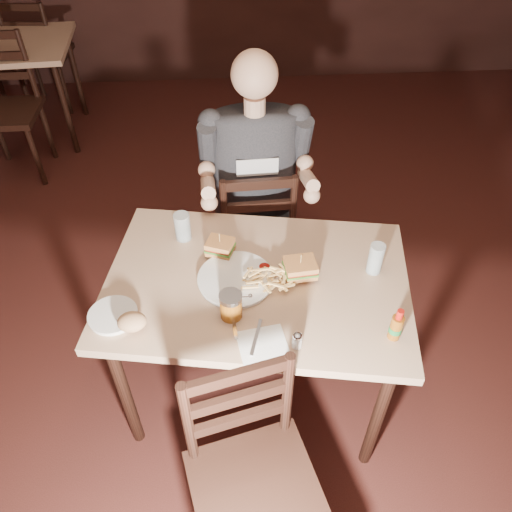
{
  "coord_description": "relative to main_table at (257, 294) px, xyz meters",
  "views": [
    {
      "loc": [
        -0.03,
        -1.4,
        2.18
      ],
      "look_at": [
        0.07,
        -0.01,
        0.85
      ],
      "focal_mm": 35.0,
      "sensor_mm": 36.0,
      "label": 1
    }
  ],
  "objects": [
    {
      "name": "sandwich_right",
      "position": [
        0.17,
        0.01,
        0.15
      ],
      "size": [
        0.13,
        0.11,
        0.1
      ],
      "primitive_type": null,
      "rotation": [
        0.0,
        0.0,
        0.1
      ],
      "color": "#D8914E",
      "rests_on": "dinner_plate"
    },
    {
      "name": "bg_table",
      "position": [
        -1.64,
        2.56,
        -0.01
      ],
      "size": [
        0.85,
        0.85,
        0.77
      ],
      "rotation": [
        0.0,
        0.0,
        0.07
      ],
      "color": "tan",
      "rests_on": "ground"
    },
    {
      "name": "bg_chair_far",
      "position": [
        -1.64,
        3.11,
        -0.22
      ],
      "size": [
        0.46,
        0.5,
        0.94
      ],
      "primitive_type": null,
      "rotation": [
        0.0,
        0.0,
        3.07
      ],
      "color": "black",
      "rests_on": "ground"
    },
    {
      "name": "chair_near",
      "position": [
        -0.05,
        -0.69,
        -0.23
      ],
      "size": [
        0.52,
        0.55,
        0.91
      ],
      "primitive_type": null,
      "rotation": [
        0.0,
        0.0,
        0.24
      ],
      "color": "black",
      "rests_on": "ground"
    },
    {
      "name": "napkin",
      "position": [
        -0.0,
        -0.32,
        0.09
      ],
      "size": [
        0.19,
        0.18,
        0.0
      ],
      "primitive_type": "cube",
      "rotation": [
        0.0,
        0.0,
        0.16
      ],
      "color": "white",
      "rests_on": "main_table"
    },
    {
      "name": "main_table",
      "position": [
        0.0,
        0.0,
        0.0
      ],
      "size": [
        1.29,
        0.97,
        0.77
      ],
      "rotation": [
        0.0,
        0.0,
        -0.17
      ],
      "color": "tan",
      "rests_on": "ground"
    },
    {
      "name": "fork",
      "position": [
        -0.02,
        -0.28,
        0.09
      ],
      "size": [
        0.06,
        0.16,
        0.01
      ],
      "primitive_type": "cube",
      "rotation": [
        0.0,
        0.0,
        -0.28
      ],
      "color": "silver",
      "rests_on": "napkin"
    },
    {
      "name": "sandwich_left",
      "position": [
        -0.14,
        0.15,
        0.15
      ],
      "size": [
        0.13,
        0.12,
        0.09
      ],
      "primitive_type": null,
      "rotation": [
        0.0,
        0.0,
        -0.36
      ],
      "color": "#D8914E",
      "rests_on": "dinner_plate"
    },
    {
      "name": "dinner_plate",
      "position": [
        -0.08,
        -0.0,
        0.09
      ],
      "size": [
        0.33,
        0.33,
        0.02
      ],
      "primitive_type": "cylinder",
      "rotation": [
        0.0,
        0.0,
        -0.17
      ],
      "color": "white",
      "rests_on": "main_table"
    },
    {
      "name": "ketchup_dollop",
      "position": [
        0.03,
        0.05,
        0.11
      ],
      "size": [
        0.05,
        0.05,
        0.01
      ],
      "primitive_type": "ellipsoid",
      "rotation": [
        0.0,
        0.0,
        -0.17
      ],
      "color": "maroon",
      "rests_on": "dinner_plate"
    },
    {
      "name": "knife",
      "position": [
        -0.1,
        -0.19,
        0.09
      ],
      "size": [
        0.03,
        0.2,
        0.0
      ],
      "primitive_type": "cube",
      "rotation": [
        0.0,
        0.0,
        0.09
      ],
      "color": "silver",
      "rests_on": "napkin"
    },
    {
      "name": "room_shell",
      "position": [
        -0.07,
        0.06,
        0.71
      ],
      "size": [
        7.0,
        7.0,
        7.0
      ],
      "color": "black",
      "rests_on": "ground"
    },
    {
      "name": "glass_left",
      "position": [
        -0.29,
        0.27,
        0.15
      ],
      "size": [
        0.08,
        0.08,
        0.12
      ],
      "primitive_type": "cylinder",
      "rotation": [
        0.0,
        0.0,
        -0.17
      ],
      "color": "silver",
      "rests_on": "main_table"
    },
    {
      "name": "diner",
      "position": [
        0.04,
        0.65,
        0.24
      ],
      "size": [
        0.56,
        0.45,
        0.94
      ],
      "primitive_type": null,
      "rotation": [
        0.0,
        0.0,
        0.05
      ],
      "color": "#333237",
      "rests_on": "chair_far"
    },
    {
      "name": "side_plate",
      "position": [
        -0.53,
        -0.15,
        0.09
      ],
      "size": [
        0.2,
        0.2,
        0.01
      ],
      "primitive_type": "cylinder",
      "rotation": [
        0.0,
        0.0,
        -0.17
      ],
      "color": "white",
      "rests_on": "main_table"
    },
    {
      "name": "chair_far",
      "position": [
        0.04,
        0.7,
        -0.24
      ],
      "size": [
        0.43,
        0.47,
        0.88
      ],
      "primitive_type": null,
      "rotation": [
        0.0,
        0.0,
        3.19
      ],
      "color": "black",
      "rests_on": "ground"
    },
    {
      "name": "hot_sauce",
      "position": [
        0.46,
        -0.31,
        0.15
      ],
      "size": [
        0.05,
        0.05,
        0.14
      ],
      "primitive_type": null,
      "rotation": [
        0.0,
        0.0,
        -0.17
      ],
      "color": "brown",
      "rests_on": "main_table"
    },
    {
      "name": "bread_roll",
      "position": [
        -0.45,
        -0.21,
        0.13
      ],
      "size": [
        0.12,
        0.1,
        0.06
      ],
      "primitive_type": "ellipsoid",
      "rotation": [
        0.0,
        0.0,
        -0.17
      ],
      "color": "tan",
      "rests_on": "side_plate"
    },
    {
      "name": "syrup_dispenser",
      "position": [
        -0.11,
        -0.17,
        0.14
      ],
      "size": [
        0.1,
        0.1,
        0.11
      ],
      "primitive_type": null,
      "rotation": [
        0.0,
        0.0,
        -0.17
      ],
      "color": "brown",
      "rests_on": "main_table"
    },
    {
      "name": "bg_chair_near",
      "position": [
        -1.64,
        2.01,
        -0.2
      ],
      "size": [
        0.45,
        0.5,
        0.98
      ],
      "primitive_type": null,
      "rotation": [
        0.0,
        0.0,
        0.0
      ],
      "color": "black",
      "rests_on": "ground"
    },
    {
      "name": "salt_shaker",
      "position": [
        0.11,
        -0.33,
        0.12
      ],
      "size": [
        0.04,
        0.04,
        0.06
      ],
      "primitive_type": null,
      "rotation": [
        0.0,
        0.0,
        -0.17
      ],
      "color": "white",
      "rests_on": "main_table"
    },
    {
      "name": "fries_pile",
      "position": [
        0.03,
        -0.03,
        0.12
      ],
      "size": [
        0.26,
        0.2,
        0.04
      ],
      "primitive_type": null,
      "rotation": [
        0.0,
        0.0,
        -0.17
      ],
      "color": "#EEBD6D",
      "rests_on": "dinner_plate"
    },
    {
      "name": "glass_right",
      "position": [
        0.46,
        0.02,
        0.15
      ],
      "size": [
        0.07,
        0.07,
        0.13
      ],
      "primitive_type": "cylinder",
      "rotation": [
        0.0,
        0.0,
        -0.17
      ],
      "color": "silver",
      "rests_on": "main_table"
    }
  ]
}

